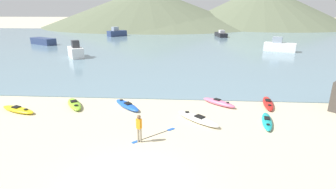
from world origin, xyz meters
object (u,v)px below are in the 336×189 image
object	(u,v)px
kayak_on_sand_0	(268,103)
moored_boat_0	(43,41)
kayak_on_sand_1	(198,119)
kayak_on_sand_3	(18,110)
kayak_on_sand_6	(219,102)
moored_boat_2	(279,46)
kayak_on_sand_5	(267,121)
person_near_foreground	(139,127)
moored_boat_3	(117,33)
loose_paddle	(154,135)
moored_boat_4	(76,51)
moored_boat_1	(221,34)
kayak_on_sand_4	(127,105)
kayak_on_sand_2	(74,104)

from	to	relation	value
kayak_on_sand_0	moored_boat_0	size ratio (longest dim) A/B	0.51
kayak_on_sand_1	kayak_on_sand_3	world-z (taller)	kayak_on_sand_1
kayak_on_sand_6	moored_boat_2	xyz separation A→B (m)	(12.26, 24.91, 0.66)
kayak_on_sand_0	kayak_on_sand_5	world-z (taller)	kayak_on_sand_0
kayak_on_sand_0	moored_boat_2	world-z (taller)	moored_boat_2
person_near_foreground	moored_boat_3	size ratio (longest dim) A/B	0.33
moored_boat_2	moored_boat_3	xyz separation A→B (m)	(-31.64, 21.65, -0.00)
person_near_foreground	kayak_on_sand_5	bearing A→B (deg)	21.46
kayak_on_sand_0	person_near_foreground	distance (m)	10.15
kayak_on_sand_6	kayak_on_sand_1	bearing A→B (deg)	-118.36
loose_paddle	kayak_on_sand_0	bearing A→B (deg)	34.74
kayak_on_sand_6	moored_boat_4	bearing A→B (deg)	135.17
kayak_on_sand_3	kayak_on_sand_6	size ratio (longest dim) A/B	1.22
kayak_on_sand_0	moored_boat_2	size ratio (longest dim) A/B	0.61
kayak_on_sand_5	person_near_foreground	world-z (taller)	person_near_foreground
kayak_on_sand_5	moored_boat_0	xyz separation A→B (m)	(-31.83, 33.45, 0.53)
kayak_on_sand_1	loose_paddle	xyz separation A→B (m)	(-2.41, -2.03, -0.16)
kayak_on_sand_3	moored_boat_4	bearing A→B (deg)	101.87
moored_boat_0	moored_boat_1	xyz separation A→B (m)	(35.14, 16.41, -0.04)
moored_boat_0	loose_paddle	distance (m)	43.60
kayak_on_sand_0	loose_paddle	distance (m)	9.14
kayak_on_sand_1	kayak_on_sand_3	distance (m)	11.88
moored_boat_1	loose_paddle	world-z (taller)	moored_boat_1
kayak_on_sand_4	moored_boat_3	distance (m)	49.23
kayak_on_sand_6	moored_boat_0	xyz separation A→B (m)	(-29.31, 30.50, 0.47)
kayak_on_sand_5	moored_boat_2	bearing A→B (deg)	70.75
kayak_on_sand_5	kayak_on_sand_6	bearing A→B (deg)	130.59
kayak_on_sand_5	moored_boat_0	size ratio (longest dim) A/B	0.48
kayak_on_sand_4	moored_boat_3	world-z (taller)	moored_boat_3
kayak_on_sand_1	moored_boat_2	xyz separation A→B (m)	(13.87, 27.90, 0.67)
loose_paddle	kayak_on_sand_1	bearing A→B (deg)	40.08
kayak_on_sand_0	moored_boat_0	bearing A→B (deg)	137.26
kayak_on_sand_1	kayak_on_sand_5	world-z (taller)	kayak_on_sand_1
kayak_on_sand_3	moored_boat_2	world-z (taller)	moored_boat_2
kayak_on_sand_5	moored_boat_4	bearing A→B (deg)	134.55
kayak_on_sand_4	moored_boat_0	world-z (taller)	moored_boat_0
kayak_on_sand_3	moored_boat_2	distance (m)	37.39
moored_boat_0	person_near_foreground	bearing A→B (deg)	-55.84
kayak_on_sand_6	moored_boat_0	world-z (taller)	moored_boat_0
person_near_foreground	loose_paddle	distance (m)	1.33
kayak_on_sand_5	moored_boat_0	distance (m)	46.18
moored_boat_2	moored_boat_0	bearing A→B (deg)	172.35
kayak_on_sand_3	kayak_on_sand_1	bearing A→B (deg)	-3.71
kayak_on_sand_3	person_near_foreground	bearing A→B (deg)	-22.12
kayak_on_sand_3	loose_paddle	xyz separation A→B (m)	(9.45, -2.80, -0.13)
loose_paddle	person_near_foreground	bearing A→B (deg)	-130.54
kayak_on_sand_2	moored_boat_4	bearing A→B (deg)	112.02
kayak_on_sand_5	loose_paddle	world-z (taller)	kayak_on_sand_5
kayak_on_sand_0	kayak_on_sand_5	distance (m)	3.29
kayak_on_sand_1	moored_boat_1	world-z (taller)	moored_boat_1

